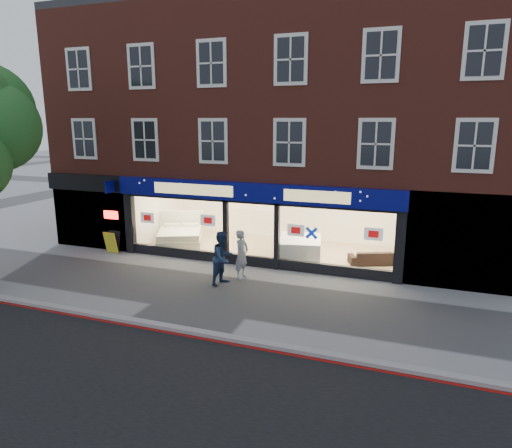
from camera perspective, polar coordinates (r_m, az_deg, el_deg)
The scene contains 12 objects.
ground at distance 15.30m, azimuth -4.74°, elevation -8.58°, with size 120.00×120.00×0.00m, color gray.
kerb_line at distance 12.80m, azimuth -10.73°, elevation -13.23°, with size 60.00×0.10×0.01m, color #8C0A07.
kerb_stone at distance 12.93m, azimuth -10.28°, elevation -12.66°, with size 60.00×0.25×0.12m, color gray.
showroom_floor at distance 19.91m, azimuth 1.62°, elevation -3.25°, with size 11.00×4.50×0.10m, color tan.
building at distance 20.75m, azimuth 3.24°, elevation 15.88°, with size 19.00×8.26×10.30m.
display_bed at distance 20.84m, azimuth -9.44°, elevation -1.49°, with size 2.72×2.92×1.33m.
bedside_table at distance 21.93m, azimuth -9.38°, elevation -1.02°, with size 0.45×0.45×0.55m, color brown.
mattress_stack at distance 18.63m, azimuth 5.54°, elevation -2.99°, with size 2.03×2.36×0.81m.
sofa at distance 18.34m, azimuth 14.36°, elevation -4.06°, with size 1.81×0.71×0.53m, color black.
a_board at distance 20.50m, azimuth -17.53°, elevation -2.16°, with size 0.61×0.39×0.94m, color yellow.
pedestrian_grey at distance 16.35m, azimuth -1.80°, elevation -3.82°, with size 0.65×0.42×1.77m, color #9B9EA2.
pedestrian_blue at distance 15.81m, azimuth -4.16°, elevation -4.25°, with size 0.91×0.71×1.88m, color #1C2D4E.
Camera 1 is at (6.07, -12.88, 5.60)m, focal length 32.00 mm.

